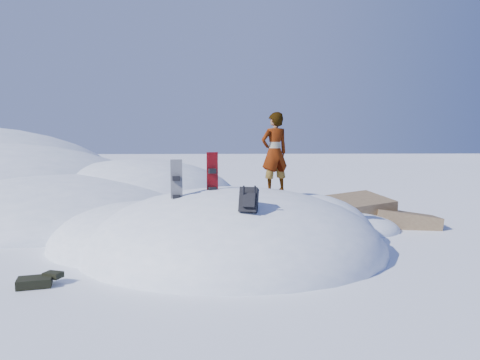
{
  "coord_description": "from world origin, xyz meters",
  "views": [
    {
      "loc": [
        -0.29,
        -10.57,
        2.67
      ],
      "look_at": [
        0.16,
        0.3,
        1.65
      ],
      "focal_mm": 35.0,
      "sensor_mm": 36.0,
      "label": 1
    }
  ],
  "objects_px": {
    "backpack": "(249,200)",
    "person": "(275,152)",
    "snowboard_dark": "(177,190)",
    "snowboard_red": "(212,182)"
  },
  "relations": [
    {
      "from": "snowboard_dark",
      "to": "person",
      "type": "bearing_deg",
      "value": 17.55
    },
    {
      "from": "snowboard_red",
      "to": "snowboard_dark",
      "type": "height_order",
      "value": "snowboard_red"
    },
    {
      "from": "backpack",
      "to": "person",
      "type": "distance_m",
      "value": 2.32
    },
    {
      "from": "person",
      "to": "snowboard_dark",
      "type": "bearing_deg",
      "value": 0.0
    },
    {
      "from": "snowboard_dark",
      "to": "person",
      "type": "distance_m",
      "value": 2.53
    },
    {
      "from": "snowboard_red",
      "to": "person",
      "type": "distance_m",
      "value": 1.68
    },
    {
      "from": "backpack",
      "to": "person",
      "type": "relative_size",
      "value": 0.31
    },
    {
      "from": "backpack",
      "to": "person",
      "type": "bearing_deg",
      "value": 84.81
    },
    {
      "from": "snowboard_dark",
      "to": "backpack",
      "type": "height_order",
      "value": "snowboard_dark"
    },
    {
      "from": "backpack",
      "to": "snowboard_red",
      "type": "bearing_deg",
      "value": 130.3
    }
  ]
}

